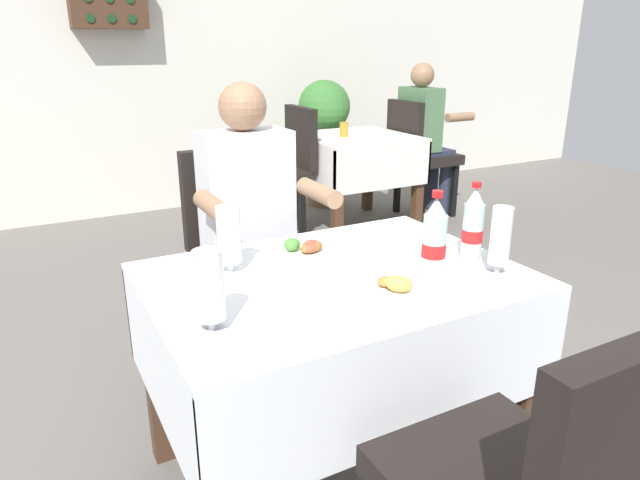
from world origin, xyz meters
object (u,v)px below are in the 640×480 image
object	(u,v)px
background_table_tumbler	(344,130)
potted_plant_corner	(324,130)
beer_glass_right	(209,291)
plate_near_camera	(388,287)
beer_glass_middle	(500,241)
plate_far_diner	(306,251)
background_dining_table	(355,160)
seated_diner_far	(253,221)
background_chair_right	(419,151)
cola_bottle_primary	(472,226)
main_dining_table	(335,325)
cola_bottle_secondary	(434,240)
background_patron	(425,132)
background_chair_left	(282,166)
beer_glass_left	(229,239)
chair_far_diner_seat	(244,249)

from	to	relation	value
background_table_tumbler	potted_plant_corner	xyz separation A→B (m)	(0.23, 0.72, -0.11)
background_table_tumbler	beer_glass_right	bearing A→B (deg)	-126.47
plate_near_camera	beer_glass_middle	bearing A→B (deg)	-7.87
plate_far_diner	background_dining_table	bearing A→B (deg)	54.85
potted_plant_corner	seated_diner_far	bearing A→B (deg)	-124.52
plate_far_diner	background_chair_right	xyz separation A→B (m)	(2.14, 2.16, -0.19)
plate_near_camera	beer_glass_right	bearing A→B (deg)	178.88
seated_diner_far	beer_glass_middle	distance (m)	1.02
background_chair_right	background_table_tumbler	size ratio (longest dim) A/B	8.82
cola_bottle_primary	potted_plant_corner	world-z (taller)	potted_plant_corner
main_dining_table	beer_glass_middle	xyz separation A→B (m)	(0.43, -0.23, 0.28)
main_dining_table	potted_plant_corner	bearing A→B (deg)	61.90
cola_bottle_secondary	background_patron	bearing A→B (deg)	52.15
plate_near_camera	background_chair_left	bearing A→B (deg)	72.00
cola_bottle_secondary	beer_glass_middle	bearing A→B (deg)	-23.17
beer_glass_middle	background_dining_table	bearing A→B (deg)	67.23
beer_glass_left	beer_glass_middle	distance (m)	0.81
cola_bottle_secondary	background_chair_right	distance (m)	3.15
beer_glass_right	background_chair_right	size ratio (longest dim) A/B	0.22
background_dining_table	beer_glass_right	bearing A→B (deg)	-127.90
chair_far_diner_seat	potted_plant_corner	world-z (taller)	potted_plant_corner
cola_bottle_secondary	plate_near_camera	bearing A→B (deg)	-170.85
background_chair_left	background_patron	world-z (taller)	background_patron
beer_glass_left	cola_bottle_primary	bearing A→B (deg)	-19.75
cola_bottle_primary	background_patron	distance (m)	3.00
background_chair_right	background_table_tumbler	world-z (taller)	background_chair_right
cola_bottle_secondary	background_chair_left	bearing A→B (deg)	75.59
chair_far_diner_seat	background_chair_right	size ratio (longest dim) A/B	1.00
background_patron	background_chair_left	bearing A→B (deg)	180.00
potted_plant_corner	plate_far_diner	bearing A→B (deg)	-119.71
chair_far_diner_seat	beer_glass_left	distance (m)	0.75
seated_diner_far	background_chair_right	bearing A→B (deg)	37.82
seated_diner_far	background_table_tumbler	distance (m)	2.16
cola_bottle_secondary	background_table_tumbler	world-z (taller)	cola_bottle_secondary
seated_diner_far	cola_bottle_primary	world-z (taller)	seated_diner_far
beer_glass_right	background_table_tumbler	distance (m)	3.11
beer_glass_middle	background_chair_right	xyz separation A→B (m)	(1.71, 2.58, -0.28)
beer_glass_left	beer_glass_right	bearing A→B (deg)	-116.63
beer_glass_left	background_chair_right	world-z (taller)	background_chair_right
background_chair_left	plate_far_diner	bearing A→B (deg)	-112.49
plate_far_diner	background_chair_right	size ratio (longest dim) A/B	0.26
beer_glass_middle	cola_bottle_primary	size ratio (longest dim) A/B	0.82
background_chair_left	main_dining_table	bearing A→B (deg)	-110.76
seated_diner_far	beer_glass_right	size ratio (longest dim) A/B	6.00
background_chair_right	beer_glass_left	bearing A→B (deg)	-137.92
seated_diner_far	background_chair_right	size ratio (longest dim) A/B	1.30
background_chair_left	chair_far_diner_seat	bearing A→B (deg)	-119.85
chair_far_diner_seat	seated_diner_far	size ratio (longest dim) A/B	0.77
beer_glass_middle	plate_far_diner	bearing A→B (deg)	135.87
main_dining_table	chair_far_diner_seat	world-z (taller)	chair_far_diner_seat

